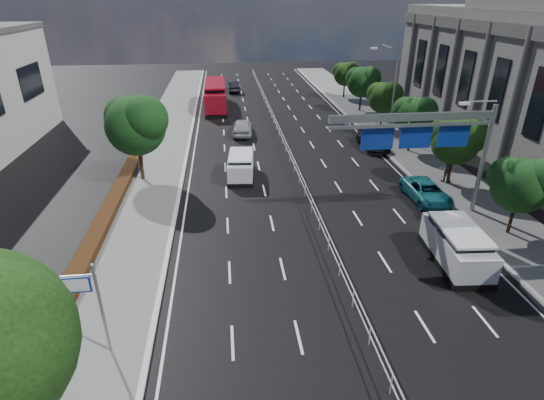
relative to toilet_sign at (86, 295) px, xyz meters
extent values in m
plane|color=black|center=(10.95, 0.00, -2.94)|extent=(160.00, 160.00, 0.00)
cube|color=slate|center=(-0.55, 0.00, -2.87)|extent=(5.00, 140.00, 0.14)
cube|color=silver|center=(1.95, 0.00, -2.87)|extent=(0.25, 140.00, 0.15)
cube|color=silver|center=(10.95, 22.50, -1.94)|extent=(0.05, 85.00, 0.05)
cube|color=silver|center=(10.95, 22.50, -2.39)|extent=(0.05, 85.00, 0.05)
cube|color=black|center=(-2.35, 5.00, -2.58)|extent=(1.00, 36.00, 0.44)
cylinder|color=gray|center=(0.45, 0.00, -0.84)|extent=(0.12, 0.12, 4.20)
sphere|color=gray|center=(0.45, 0.00, 1.31)|extent=(0.18, 0.18, 0.18)
cylinder|color=gray|center=(-0.10, 0.00, 0.91)|extent=(1.30, 0.07, 0.07)
cube|color=navy|center=(-0.40, 0.00, 0.51)|extent=(1.35, 0.06, 0.68)
cube|color=white|center=(-0.40, 0.04, 0.51)|extent=(1.20, 0.01, 0.54)
cube|color=white|center=(-0.40, -0.04, 0.51)|extent=(1.20, 0.01, 0.54)
cylinder|color=gray|center=(21.55, 10.00, 0.66)|extent=(0.28, 0.28, 7.20)
cube|color=gray|center=(16.55, 10.00, 3.66)|extent=(10.20, 0.25, 0.45)
cube|color=gray|center=(16.55, 10.00, 3.16)|extent=(10.20, 0.18, 0.18)
cylinder|color=gray|center=(20.55, 10.00, 4.46)|extent=(2.00, 0.10, 0.10)
cube|color=silver|center=(19.55, 10.00, 4.36)|extent=(0.60, 0.25, 0.15)
cube|color=navy|center=(19.35, 10.18, 2.36)|extent=(2.00, 0.08, 1.40)
cube|color=white|center=(19.35, 10.23, 2.36)|extent=(1.80, 0.02, 1.20)
cube|color=navy|center=(16.95, 10.18, 2.36)|extent=(2.00, 0.08, 1.40)
cube|color=white|center=(16.95, 10.23, 2.36)|extent=(1.80, 0.02, 1.20)
cube|color=navy|center=(14.55, 10.18, 2.36)|extent=(2.00, 0.08, 1.40)
cube|color=white|center=(14.55, 10.23, 2.36)|extent=(1.80, 0.02, 1.20)
cylinder|color=gray|center=(21.75, 26.00, 1.56)|extent=(0.16, 0.16, 9.00)
cylinder|color=gray|center=(20.55, 26.00, 5.86)|extent=(0.10, 2.40, 0.10)
cube|color=silver|center=(19.35, 26.00, 5.71)|extent=(0.60, 0.25, 0.15)
cube|color=#4C4947|center=(27.85, 22.00, 7.66)|extent=(0.40, 36.00, 1.00)
cylinder|color=black|center=(-1.05, 18.00, -1.19)|extent=(0.28, 0.28, 3.50)
sphere|color=black|center=(-1.05, 18.00, 1.40)|extent=(4.40, 4.40, 4.40)
sphere|color=black|center=(-0.17, 17.34, 2.10)|extent=(3.30, 3.30, 3.30)
sphere|color=black|center=(-1.82, 18.66, 1.96)|extent=(3.08, 3.08, 3.08)
cylinder|color=black|center=(22.15, 7.00, -1.64)|extent=(0.21, 0.21, 2.60)
sphere|color=black|center=(22.15, 7.00, 0.28)|extent=(3.20, 3.20, 3.20)
sphere|color=black|center=(22.79, 6.52, 0.80)|extent=(2.40, 2.40, 2.40)
sphere|color=black|center=(21.59, 7.48, 0.70)|extent=(2.24, 2.24, 2.24)
cylinder|color=black|center=(22.15, 14.50, -1.54)|extent=(0.22, 0.22, 2.80)
sphere|color=black|center=(22.15, 14.50, 0.53)|extent=(3.50, 3.50, 3.50)
sphere|color=black|center=(22.85, 13.97, 1.09)|extent=(2.62, 2.62, 2.62)
sphere|color=black|center=(21.54, 15.03, 0.98)|extent=(2.45, 2.45, 2.45)
cylinder|color=black|center=(22.15, 22.00, -1.59)|extent=(0.22, 0.22, 2.70)
sphere|color=black|center=(22.15, 22.00, 0.40)|extent=(3.30, 3.30, 3.30)
sphere|color=black|center=(22.81, 21.50, 0.94)|extent=(2.48, 2.48, 2.47)
sphere|color=black|center=(21.58, 22.50, 0.84)|extent=(2.31, 2.31, 2.31)
cylinder|color=black|center=(22.15, 29.50, -1.62)|extent=(0.21, 0.21, 2.65)
sphere|color=black|center=(22.15, 29.50, 0.34)|extent=(3.20, 3.20, 3.20)
sphere|color=black|center=(22.79, 29.02, 0.87)|extent=(2.40, 2.40, 2.40)
sphere|color=black|center=(21.59, 29.98, 0.77)|extent=(2.24, 2.24, 2.24)
cylinder|color=black|center=(22.15, 37.00, -1.52)|extent=(0.23, 0.23, 2.85)
sphere|color=black|center=(22.15, 37.00, 0.59)|extent=(3.60, 3.60, 3.60)
sphere|color=black|center=(22.87, 36.46, 1.16)|extent=(2.70, 2.70, 2.70)
sphere|color=black|center=(21.52, 37.54, 1.05)|extent=(2.52, 2.52, 2.52)
cylinder|color=black|center=(22.15, 44.50, -1.64)|extent=(0.21, 0.21, 2.60)
sphere|color=black|center=(22.15, 44.50, 0.28)|extent=(3.10, 3.10, 3.10)
sphere|color=black|center=(22.77, 44.03, 0.80)|extent=(2.32, 2.33, 2.32)
sphere|color=black|center=(21.61, 44.97, 0.70)|extent=(2.17, 2.17, 2.17)
cube|color=black|center=(6.60, 17.82, -2.79)|extent=(2.31, 4.58, 0.32)
cube|color=white|center=(6.60, 17.82, -2.02)|extent=(2.26, 4.49, 1.31)
cube|color=black|center=(6.60, 17.82, -1.37)|extent=(2.00, 3.27, 0.58)
cube|color=white|center=(6.60, 17.82, -1.08)|extent=(2.10, 3.53, 0.12)
cylinder|color=black|center=(5.68, 16.47, -2.62)|extent=(0.33, 0.67, 0.65)
cylinder|color=black|center=(7.25, 16.32, -2.62)|extent=(0.33, 0.67, 0.65)
cylinder|color=black|center=(5.94, 19.32, -2.62)|extent=(0.33, 0.67, 0.65)
cylinder|color=black|center=(7.51, 19.18, -2.62)|extent=(0.33, 0.67, 0.65)
cube|color=black|center=(4.51, 40.82, -2.78)|extent=(2.63, 10.85, 0.32)
cube|color=maroon|center=(4.51, 40.82, -1.39)|extent=(2.58, 10.64, 2.20)
cube|color=black|center=(4.51, 40.82, -0.29)|extent=(2.37, 7.66, 0.97)
cube|color=maroon|center=(4.51, 40.82, 0.20)|extent=(2.47, 8.30, 0.19)
cylinder|color=black|center=(3.46, 37.31, -2.61)|extent=(0.29, 0.67, 0.67)
cylinder|color=black|center=(5.59, 37.32, -2.61)|extent=(0.29, 0.67, 0.67)
cylinder|color=black|center=(3.43, 44.32, -2.61)|extent=(0.29, 0.67, 0.67)
cylinder|color=black|center=(5.55, 44.33, -2.61)|extent=(0.29, 0.67, 0.67)
imported|color=#AAADB2|center=(7.26, 29.12, -2.14)|extent=(2.21, 4.86, 1.62)
imported|color=black|center=(6.96, 50.73, -2.18)|extent=(2.03, 4.78, 1.53)
cube|color=black|center=(17.45, 4.56, -2.77)|extent=(2.55, 5.25, 0.35)
cube|color=silver|center=(17.45, 4.56, -1.93)|extent=(2.50, 5.15, 1.44)
cube|color=black|center=(17.45, 4.56, -1.21)|extent=(2.22, 3.74, 0.64)
cube|color=silver|center=(17.45, 4.56, -0.89)|extent=(2.33, 4.04, 0.13)
cylinder|color=black|center=(16.44, 2.99, -2.59)|extent=(0.36, 0.74, 0.72)
cylinder|color=black|center=(18.21, 2.85, -2.59)|extent=(0.36, 0.74, 0.72)
cylinder|color=black|center=(16.70, 6.27, -2.59)|extent=(0.36, 0.74, 0.72)
cylinder|color=black|center=(18.47, 6.14, -2.59)|extent=(0.36, 0.74, 0.72)
imported|color=#18616D|center=(19.25, 12.00, -2.28)|extent=(2.34, 4.86, 1.34)
imported|color=black|center=(19.25, 23.52, -2.20)|extent=(2.13, 5.16, 1.49)
imported|color=gray|center=(24.35, 11.28, -1.98)|extent=(0.71, 0.63, 1.65)
imported|color=gray|center=(22.04, 14.83, -1.83)|extent=(1.07, 0.90, 1.94)
camera|label=1|loc=(5.49, -13.40, 10.16)|focal=28.00mm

